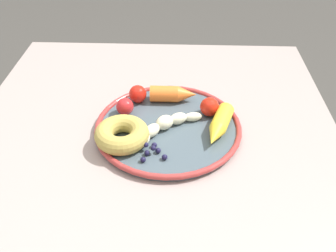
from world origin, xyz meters
name	(u,v)px	position (x,y,z in m)	size (l,w,h in m)	color
dining_table	(153,178)	(0.00, 0.00, 0.62)	(0.91, 0.79, 0.72)	gray
plate	(168,127)	(0.04, -0.03, 0.73)	(0.31, 0.31, 0.02)	#45545E
banana	(166,125)	(0.03, -0.03, 0.74)	(0.12, 0.14, 0.03)	beige
carrot_orange	(173,94)	(0.14, -0.04, 0.75)	(0.04, 0.11, 0.04)	orange
carrot_yellow	(219,126)	(0.03, -0.14, 0.75)	(0.13, 0.07, 0.03)	yellow
donut	(122,134)	(-0.01, 0.06, 0.75)	(0.11, 0.11, 0.04)	#AD9846
blueberry_pile	(153,151)	(-0.04, -0.01, 0.74)	(0.05, 0.05, 0.02)	#191638
tomato_near	(138,94)	(0.13, 0.04, 0.75)	(0.04, 0.04, 0.04)	red
tomato_mid	(210,107)	(0.09, -0.12, 0.75)	(0.04, 0.04, 0.04)	red
tomato_far	(125,107)	(0.09, 0.06, 0.75)	(0.04, 0.04, 0.04)	red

